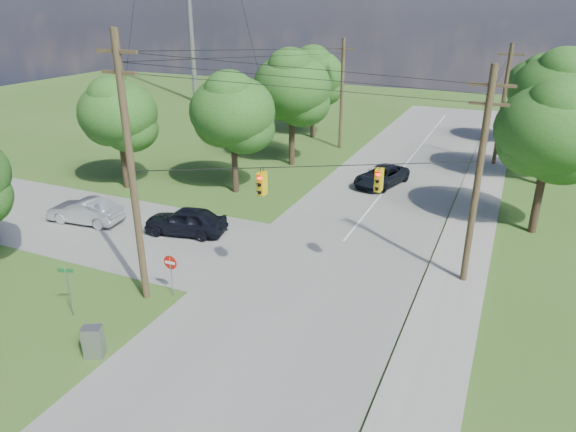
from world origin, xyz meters
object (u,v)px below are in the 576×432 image
at_px(car_cross_silver, 85,211).
at_px(car_cross_dark, 186,221).
at_px(pole_ne, 478,177).
at_px(do_not_enter_sign, 171,266).
at_px(pole_north_e, 503,105).
at_px(car_main_north, 381,176).
at_px(pole_sw, 131,171).
at_px(control_cabinet, 93,342).
at_px(pole_north_w, 342,94).

bearing_deg(car_cross_silver, car_cross_dark, 93.34).
bearing_deg(pole_ne, do_not_enter_sign, -150.55).
height_order(pole_north_e, car_main_north, pole_north_e).
relative_size(pole_sw, do_not_enter_sign, 5.68).
bearing_deg(control_cabinet, do_not_enter_sign, 63.86).
relative_size(pole_north_e, car_main_north, 1.93).
relative_size(pole_north_e, car_cross_silver, 2.11).
relative_size(car_cross_dark, do_not_enter_sign, 2.32).
bearing_deg(do_not_enter_sign, control_cabinet, -92.77).
height_order(pole_sw, control_cabinet, pole_sw).
bearing_deg(pole_north_e, car_cross_dark, -124.80).
bearing_deg(pole_sw, pole_north_w, 90.77).
xyz_separation_m(pole_north_e, car_cross_dark, (-15.87, -22.83, -4.26)).
height_order(pole_ne, pole_north_w, pole_ne).
bearing_deg(control_cabinet, pole_ne, 18.83).
height_order(car_main_north, do_not_enter_sign, do_not_enter_sign).
bearing_deg(pole_north_e, control_cabinet, -110.19).
bearing_deg(car_cross_silver, pole_sw, 51.88).
distance_m(car_cross_dark, do_not_enter_sign, 7.11).
bearing_deg(car_cross_silver, control_cabinet, 38.80).
height_order(pole_north_e, car_cross_silver, pole_north_e).
height_order(pole_sw, car_cross_silver, pole_sw).
height_order(pole_ne, do_not_enter_sign, pole_ne).
xyz_separation_m(car_cross_dark, car_cross_silver, (-6.71, -1.15, -0.05)).
relative_size(car_main_north, control_cabinet, 3.92).
bearing_deg(car_cross_dark, control_cabinet, 5.51).
height_order(pole_sw, pole_north_e, pole_sw).
bearing_deg(car_main_north, pole_ne, -43.30).
distance_m(pole_north_w, car_cross_silver, 25.87).
height_order(car_cross_silver, control_cabinet, car_cross_silver).
height_order(pole_ne, control_cabinet, pole_ne).
xyz_separation_m(pole_sw, car_cross_silver, (-9.08, 5.62, -5.41)).
distance_m(pole_north_e, pole_north_w, 13.90).
relative_size(car_cross_dark, car_main_north, 0.94).
xyz_separation_m(pole_north_e, pole_north_w, (-13.90, 0.00, 0.00)).
bearing_deg(car_cross_silver, car_main_north, 127.78).
bearing_deg(pole_north_e, car_main_north, -128.74).
xyz_separation_m(pole_ne, pole_north_w, (-13.90, 22.00, -0.34)).
bearing_deg(pole_north_w, pole_ne, -57.71).
height_order(car_main_north, control_cabinet, car_main_north).
bearing_deg(do_not_enter_sign, car_main_north, 74.31).
bearing_deg(pole_north_e, car_cross_silver, -133.27).
height_order(car_cross_silver, do_not_enter_sign, do_not_enter_sign).
distance_m(pole_ne, car_main_north, 15.47).
relative_size(car_cross_dark, car_cross_silver, 1.03).
bearing_deg(car_main_north, car_cross_silver, -119.59).
bearing_deg(car_cross_dark, pole_ne, 81.73).
distance_m(pole_sw, pole_north_e, 32.55).
xyz_separation_m(pole_sw, car_cross_dark, (-2.37, 6.77, -5.36)).
height_order(pole_ne, car_cross_dark, pole_ne).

